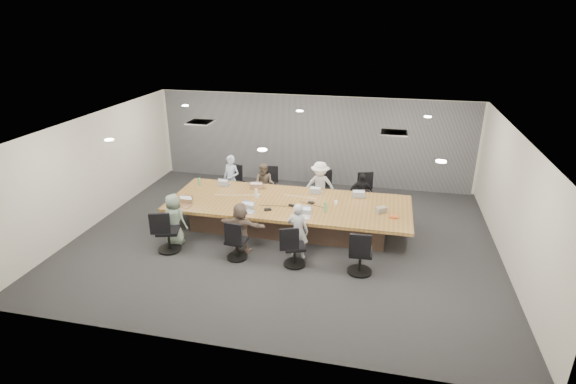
% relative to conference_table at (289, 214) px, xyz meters
% --- Properties ---
extents(floor, '(10.00, 8.00, 0.00)m').
position_rel_conference_table_xyz_m(floor, '(0.00, -0.50, -0.40)').
color(floor, '#2A2B2D').
rests_on(floor, ground).
extents(ceiling, '(10.00, 8.00, 0.00)m').
position_rel_conference_table_xyz_m(ceiling, '(0.00, -0.50, 2.40)').
color(ceiling, white).
rests_on(ceiling, wall_back).
extents(wall_back, '(10.00, 0.00, 2.80)m').
position_rel_conference_table_xyz_m(wall_back, '(0.00, 3.50, 1.00)').
color(wall_back, beige).
rests_on(wall_back, ground).
extents(wall_front, '(10.00, 0.00, 2.80)m').
position_rel_conference_table_xyz_m(wall_front, '(0.00, -4.50, 1.00)').
color(wall_front, beige).
rests_on(wall_front, ground).
extents(wall_left, '(0.00, 8.00, 2.80)m').
position_rel_conference_table_xyz_m(wall_left, '(-5.00, -0.50, 1.00)').
color(wall_left, beige).
rests_on(wall_left, ground).
extents(wall_right, '(0.00, 8.00, 2.80)m').
position_rel_conference_table_xyz_m(wall_right, '(5.00, -0.50, 1.00)').
color(wall_right, beige).
rests_on(wall_right, ground).
extents(curtain, '(9.80, 0.04, 2.80)m').
position_rel_conference_table_xyz_m(curtain, '(0.00, 3.42, 1.00)').
color(curtain, slate).
rests_on(curtain, ground).
extents(conference_table, '(6.00, 2.20, 0.74)m').
position_rel_conference_table_xyz_m(conference_table, '(0.00, 0.00, 0.00)').
color(conference_table, '#4E382E').
rests_on(conference_table, ground).
extents(chair_0, '(0.57, 0.57, 0.72)m').
position_rel_conference_table_xyz_m(chair_0, '(-1.99, 1.70, -0.04)').
color(chair_0, black).
rests_on(chair_0, ground).
extents(chair_1, '(0.61, 0.61, 0.77)m').
position_rel_conference_table_xyz_m(chair_1, '(-1.00, 1.70, -0.02)').
color(chair_1, black).
rests_on(chair_1, ground).
extents(chair_2, '(0.62, 0.62, 0.78)m').
position_rel_conference_table_xyz_m(chair_2, '(0.58, 1.70, -0.01)').
color(chair_2, black).
rests_on(chair_2, ground).
extents(chair_3, '(0.70, 0.70, 0.81)m').
position_rel_conference_table_xyz_m(chair_3, '(1.70, 1.70, 0.00)').
color(chair_3, black).
rests_on(chair_3, ground).
extents(chair_4, '(0.71, 0.71, 0.84)m').
position_rel_conference_table_xyz_m(chair_4, '(-2.46, -1.70, 0.02)').
color(chair_4, black).
rests_on(chair_4, ground).
extents(chair_5, '(0.54, 0.54, 0.74)m').
position_rel_conference_table_xyz_m(chair_5, '(-0.82, -1.70, -0.03)').
color(chair_5, black).
rests_on(chair_5, ground).
extents(chair_6, '(0.65, 0.65, 0.76)m').
position_rel_conference_table_xyz_m(chair_6, '(0.51, -1.70, -0.02)').
color(chair_6, black).
rests_on(chair_6, ground).
extents(chair_7, '(0.58, 0.58, 0.82)m').
position_rel_conference_table_xyz_m(chair_7, '(1.92, -1.70, 0.01)').
color(chair_7, black).
rests_on(chair_7, ground).
extents(person_0, '(0.58, 0.45, 1.40)m').
position_rel_conference_table_xyz_m(person_0, '(-1.99, 1.35, 0.30)').
color(person_0, '#9DB4D0').
rests_on(person_0, ground).
extents(laptop_0, '(0.30, 0.21, 0.02)m').
position_rel_conference_table_xyz_m(laptop_0, '(-1.99, 0.80, 0.35)').
color(laptop_0, '#B2B2B7').
rests_on(laptop_0, conference_table).
extents(person_1, '(0.63, 0.51, 1.23)m').
position_rel_conference_table_xyz_m(person_1, '(-1.00, 1.35, 0.21)').
color(person_1, brown).
rests_on(person_1, ground).
extents(laptop_1, '(0.39, 0.31, 0.02)m').
position_rel_conference_table_xyz_m(laptop_1, '(-1.00, 0.80, 0.35)').
color(laptop_1, '#8C6647').
rests_on(laptop_1, conference_table).
extents(person_2, '(0.91, 0.53, 1.40)m').
position_rel_conference_table_xyz_m(person_2, '(0.58, 1.35, 0.30)').
color(person_2, silver).
rests_on(person_2, ground).
extents(laptop_2, '(0.31, 0.23, 0.02)m').
position_rel_conference_table_xyz_m(laptop_2, '(0.58, 0.80, 0.35)').
color(laptop_2, '#B2B2B7').
rests_on(laptop_2, conference_table).
extents(person_3, '(0.73, 0.45, 1.16)m').
position_rel_conference_table_xyz_m(person_3, '(1.70, 1.35, 0.18)').
color(person_3, black).
rests_on(person_3, ground).
extents(laptop_3, '(0.34, 0.25, 0.02)m').
position_rel_conference_table_xyz_m(laptop_3, '(1.70, 0.80, 0.35)').
color(laptop_3, '#B2B2B7').
rests_on(laptop_3, conference_table).
extents(person_4, '(0.68, 0.51, 1.26)m').
position_rel_conference_table_xyz_m(person_4, '(-2.46, -1.35, 0.23)').
color(person_4, slate).
rests_on(person_4, ground).
extents(laptop_4, '(0.34, 0.24, 0.02)m').
position_rel_conference_table_xyz_m(laptop_4, '(-2.46, -0.80, 0.35)').
color(laptop_4, '#8C6647').
rests_on(laptop_4, conference_table).
extents(person_5, '(1.14, 0.47, 1.20)m').
position_rel_conference_table_xyz_m(person_5, '(-0.82, -1.35, 0.20)').
color(person_5, '#6D594D').
rests_on(person_5, ground).
extents(laptop_5, '(0.37, 0.30, 0.02)m').
position_rel_conference_table_xyz_m(laptop_5, '(-0.82, -0.80, 0.35)').
color(laptop_5, '#B2B2B7').
rests_on(laptop_5, conference_table).
extents(person_6, '(0.52, 0.38, 1.32)m').
position_rel_conference_table_xyz_m(person_6, '(0.51, -1.35, 0.26)').
color(person_6, '#B0B0B8').
rests_on(person_6, ground).
extents(laptop_6, '(0.36, 0.25, 0.02)m').
position_rel_conference_table_xyz_m(laptop_6, '(0.51, -0.80, 0.35)').
color(laptop_6, '#B2B2B7').
rests_on(laptop_6, conference_table).
extents(bottle_green_left, '(0.08, 0.08, 0.22)m').
position_rel_conference_table_xyz_m(bottle_green_left, '(-2.63, 0.56, 0.45)').
color(bottle_green_left, '#56A066').
rests_on(bottle_green_left, conference_table).
extents(bottle_green_right, '(0.08, 0.08, 0.25)m').
position_rel_conference_table_xyz_m(bottle_green_right, '(0.97, -0.39, 0.46)').
color(bottle_green_right, '#56A066').
rests_on(bottle_green_right, conference_table).
extents(bottle_clear, '(0.08, 0.08, 0.24)m').
position_rel_conference_table_xyz_m(bottle_clear, '(-0.88, 0.11, 0.46)').
color(bottle_clear, silver).
rests_on(bottle_clear, conference_table).
extents(cup_white_far, '(0.09, 0.09, 0.09)m').
position_rel_conference_table_xyz_m(cup_white_far, '(-0.83, 0.10, 0.39)').
color(cup_white_far, white).
rests_on(cup_white_far, conference_table).
extents(cup_white_near, '(0.10, 0.10, 0.10)m').
position_rel_conference_table_xyz_m(cup_white_near, '(1.17, 0.09, 0.39)').
color(cup_white_near, white).
rests_on(cup_white_near, conference_table).
extents(mug_brown, '(0.09, 0.09, 0.10)m').
position_rel_conference_table_xyz_m(mug_brown, '(-2.65, -0.43, 0.39)').
color(mug_brown, brown).
rests_on(mug_brown, conference_table).
extents(mic_left, '(0.20, 0.17, 0.03)m').
position_rel_conference_table_xyz_m(mic_left, '(-0.39, -0.59, 0.36)').
color(mic_left, black).
rests_on(mic_left, conference_table).
extents(mic_right, '(0.17, 0.13, 0.03)m').
position_rel_conference_table_xyz_m(mic_right, '(0.56, 0.06, 0.35)').
color(mic_right, black).
rests_on(mic_right, conference_table).
extents(stapler, '(0.17, 0.08, 0.06)m').
position_rel_conference_table_xyz_m(stapler, '(0.14, -0.27, 0.37)').
color(stapler, black).
rests_on(stapler, conference_table).
extents(canvas_bag, '(0.30, 0.28, 0.14)m').
position_rel_conference_table_xyz_m(canvas_bag, '(2.27, -0.13, 0.41)').
color(canvas_bag, gray).
rests_on(canvas_bag, conference_table).
extents(snack_packet, '(0.21, 0.15, 0.04)m').
position_rel_conference_table_xyz_m(snack_packet, '(2.57, -0.37, 0.36)').
color(snack_packet, '#C3511F').
rests_on(snack_packet, conference_table).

